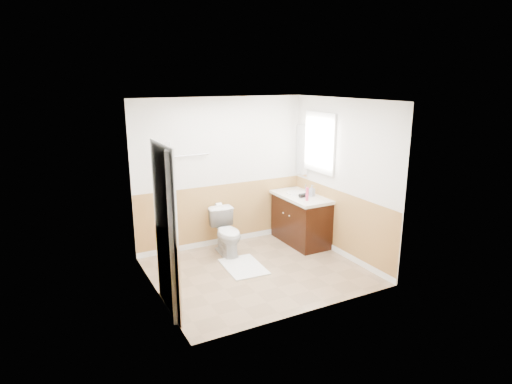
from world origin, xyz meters
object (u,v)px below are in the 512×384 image
toilet (227,233)px  lotion_bottle (307,194)px  vanity_cabinet (301,220)px  soap_dispenser (312,191)px  bath_mat (243,267)px

toilet → lotion_bottle: lotion_bottle is taller
vanity_cabinet → soap_dispenser: size_ratio=5.62×
soap_dispenser → bath_mat: bearing=-166.3°
bath_mat → vanity_cabinet: 1.48m
toilet → lotion_bottle: 1.45m
vanity_cabinet → lotion_bottle: lotion_bottle is taller
bath_mat → soap_dispenser: soap_dispenser is taller
toilet → soap_dispenser: size_ratio=3.74×
toilet → lotion_bottle: (1.25, -0.43, 0.59)m
vanity_cabinet → lotion_bottle: bearing=-108.1°
bath_mat → soap_dispenser: bearing=13.7°
toilet → lotion_bottle: size_ratio=3.33×
toilet → bath_mat: (0.00, -0.60, -0.36)m
vanity_cabinet → soap_dispenser: 0.57m
toilet → vanity_cabinet: bearing=-1.6°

